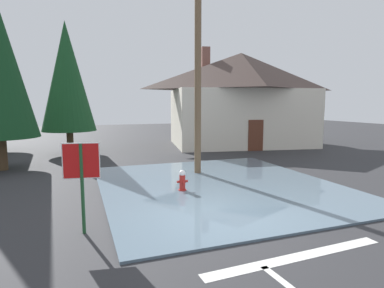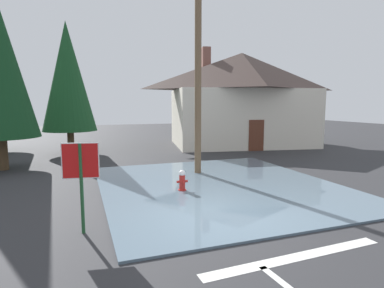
% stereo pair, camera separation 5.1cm
% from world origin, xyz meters
% --- Properties ---
extents(ground_plane, '(80.00, 80.00, 0.10)m').
position_xyz_m(ground_plane, '(0.00, 0.00, -0.05)').
color(ground_plane, '#2D2D30').
extents(flood_puddle, '(8.37, 9.36, 0.06)m').
position_xyz_m(flood_puddle, '(1.23, 3.07, 0.03)').
color(flood_puddle, slate).
rests_on(flood_puddle, ground).
extents(lane_stop_bar, '(4.18, 0.48, 0.01)m').
position_xyz_m(lane_stop_bar, '(0.41, -2.49, 0.00)').
color(lane_stop_bar, silver).
rests_on(lane_stop_bar, ground).
extents(stop_sign_near, '(0.82, 0.16, 2.14)m').
position_xyz_m(stop_sign_near, '(-3.54, 0.19, 1.53)').
color(stop_sign_near, '#1E4C28').
rests_on(stop_sign_near, ground).
extents(fire_hydrant, '(0.39, 0.33, 0.77)m').
position_xyz_m(fire_hydrant, '(-0.28, 2.73, 0.38)').
color(fire_hydrant, '#AD231E').
rests_on(fire_hydrant, ground).
extents(utility_pole, '(1.60, 0.28, 9.39)m').
position_xyz_m(utility_pole, '(1.23, 5.20, 4.87)').
color(utility_pole, brown).
rests_on(utility_pole, ground).
extents(house, '(11.36, 8.52, 7.18)m').
position_xyz_m(house, '(7.73, 13.45, 3.45)').
color(house, silver).
rests_on(house, ground).
extents(pine_tree_far_center, '(3.12, 3.12, 7.81)m').
position_xyz_m(pine_tree_far_center, '(-4.03, 13.01, 4.59)').
color(pine_tree_far_center, '#4C3823').
rests_on(pine_tree_far_center, ground).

